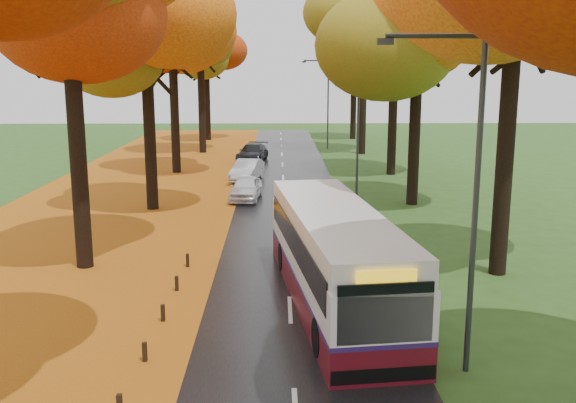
{
  "coord_description": "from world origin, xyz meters",
  "views": [
    {
      "loc": [
        -0.36,
        -6.36,
        7.2
      ],
      "look_at": [
        0.0,
        15.79,
        2.6
      ],
      "focal_mm": 40.0,
      "sensor_mm": 36.0,
      "label": 1
    }
  ],
  "objects_px": {
    "streetlamp_mid": "(354,114)",
    "car_dark": "(252,153)",
    "car_white": "(246,188)",
    "streetlamp_near": "(466,180)",
    "streetlamp_far": "(325,97)",
    "bus": "(334,254)",
    "car_silver": "(247,170)"
  },
  "relations": [
    {
      "from": "streetlamp_near",
      "to": "streetlamp_far",
      "type": "distance_m",
      "value": 44.0
    },
    {
      "from": "bus",
      "to": "car_white",
      "type": "distance_m",
      "value": 16.45
    },
    {
      "from": "streetlamp_near",
      "to": "car_silver",
      "type": "relative_size",
      "value": 1.93
    },
    {
      "from": "car_silver",
      "to": "car_dark",
      "type": "relative_size",
      "value": 0.9
    },
    {
      "from": "car_white",
      "to": "car_silver",
      "type": "height_order",
      "value": "car_silver"
    },
    {
      "from": "car_white",
      "to": "bus",
      "type": "bearing_deg",
      "value": -71.79
    },
    {
      "from": "streetlamp_near",
      "to": "bus",
      "type": "distance_m",
      "value": 6.17
    },
    {
      "from": "bus",
      "to": "car_dark",
      "type": "xyz_separation_m",
      "value": [
        -3.73,
        31.24,
        -0.87
      ]
    },
    {
      "from": "streetlamp_far",
      "to": "car_white",
      "type": "distance_m",
      "value": 24.42
    },
    {
      "from": "car_white",
      "to": "car_dark",
      "type": "bearing_deg",
      "value": 96.74
    },
    {
      "from": "streetlamp_mid",
      "to": "car_dark",
      "type": "relative_size",
      "value": 1.73
    },
    {
      "from": "bus",
      "to": "car_silver",
      "type": "relative_size",
      "value": 2.75
    },
    {
      "from": "car_white",
      "to": "streetlamp_near",
      "type": "bearing_deg",
      "value": -67.77
    },
    {
      "from": "streetlamp_near",
      "to": "car_white",
      "type": "height_order",
      "value": "streetlamp_near"
    },
    {
      "from": "streetlamp_near",
      "to": "car_dark",
      "type": "bearing_deg",
      "value": 99.95
    },
    {
      "from": "streetlamp_near",
      "to": "car_dark",
      "type": "height_order",
      "value": "streetlamp_near"
    },
    {
      "from": "streetlamp_far",
      "to": "car_white",
      "type": "bearing_deg",
      "value": -104.6
    },
    {
      "from": "car_silver",
      "to": "bus",
      "type": "bearing_deg",
      "value": -69.48
    },
    {
      "from": "car_dark",
      "to": "car_silver",
      "type": "bearing_deg",
      "value": -79.12
    },
    {
      "from": "streetlamp_mid",
      "to": "streetlamp_far",
      "type": "relative_size",
      "value": 1.0
    },
    {
      "from": "streetlamp_near",
      "to": "streetlamp_far",
      "type": "height_order",
      "value": "same"
    },
    {
      "from": "streetlamp_mid",
      "to": "car_dark",
      "type": "xyz_separation_m",
      "value": [
        -6.3,
        13.9,
        -4.0
      ]
    },
    {
      "from": "streetlamp_near",
      "to": "car_dark",
      "type": "relative_size",
      "value": 1.73
    },
    {
      "from": "car_white",
      "to": "streetlamp_far",
      "type": "bearing_deg",
      "value": 81.28
    },
    {
      "from": "streetlamp_far",
      "to": "car_silver",
      "type": "relative_size",
      "value": 1.93
    },
    {
      "from": "streetlamp_far",
      "to": "bus",
      "type": "xyz_separation_m",
      "value": [
        -2.56,
        -39.35,
        -3.14
      ]
    },
    {
      "from": "car_dark",
      "to": "car_white",
      "type": "bearing_deg",
      "value": -78.26
    },
    {
      "from": "streetlamp_near",
      "to": "bus",
      "type": "height_order",
      "value": "streetlamp_near"
    },
    {
      "from": "streetlamp_far",
      "to": "bus",
      "type": "height_order",
      "value": "streetlamp_far"
    },
    {
      "from": "car_white",
      "to": "car_dark",
      "type": "xyz_separation_m",
      "value": [
        -0.23,
        15.2,
        0.02
      ]
    },
    {
      "from": "streetlamp_near",
      "to": "streetlamp_far",
      "type": "relative_size",
      "value": 1.0
    },
    {
      "from": "bus",
      "to": "car_dark",
      "type": "height_order",
      "value": "bus"
    }
  ]
}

